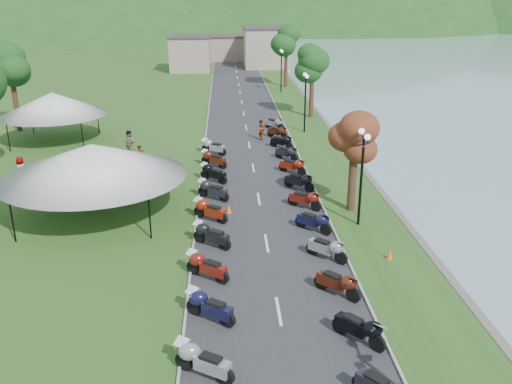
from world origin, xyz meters
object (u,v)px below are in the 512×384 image
object	(u,v)px
pedestrian_a	(142,170)
pedestrian_b	(130,155)
pedestrian_c	(67,200)
vendor_tent_main	(95,180)

from	to	relation	value
pedestrian_a	pedestrian_b	world-z (taller)	pedestrian_b
pedestrian_a	pedestrian_c	size ratio (longest dim) A/B	1.05
pedestrian_b	pedestrian_c	bearing A→B (deg)	99.72
pedestrian_a	pedestrian_c	world-z (taller)	pedestrian_a
pedestrian_b	pedestrian_a	bearing A→B (deg)	134.24
pedestrian_b	vendor_tent_main	bearing A→B (deg)	113.82
vendor_tent_main	pedestrian_a	xyz separation A→B (m)	(1.30, 7.91, -2.00)
pedestrian_b	pedestrian_c	world-z (taller)	pedestrian_b
pedestrian_a	pedestrian_c	distance (m)	6.63
vendor_tent_main	pedestrian_c	size ratio (longest dim) A/B	4.00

